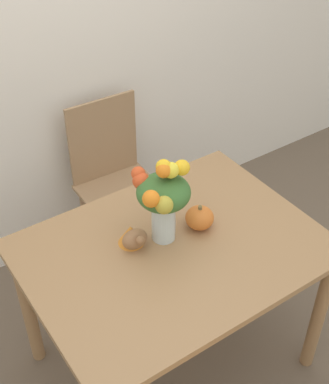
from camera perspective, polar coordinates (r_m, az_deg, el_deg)
The scene contains 7 objects.
ground_plane at distance 2.73m, azimuth 0.80°, elevation -17.30°, with size 12.00×12.00×0.00m, color brown.
wall_back at distance 2.67m, azimuth -13.10°, elevation 17.56°, with size 8.00×0.06×2.70m.
dining_table at distance 2.23m, azimuth 0.94°, elevation -7.90°, with size 1.18×0.88×0.75m.
flower_vase at distance 2.05m, azimuth -0.11°, elevation -0.52°, with size 0.24×0.26×0.38m.
pumpkin at distance 2.22m, azimuth 3.76°, elevation -2.75°, with size 0.12×0.12×0.11m.
turkey_figurine at distance 2.14m, azimuth -3.43°, elevation -4.75°, with size 0.11×0.14×0.09m.
dining_chair_near_window at distance 2.95m, azimuth -5.16°, elevation 1.09°, with size 0.43×0.43×0.93m.
Camera 1 is at (-0.90, -1.26, 2.25)m, focal length 50.00 mm.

